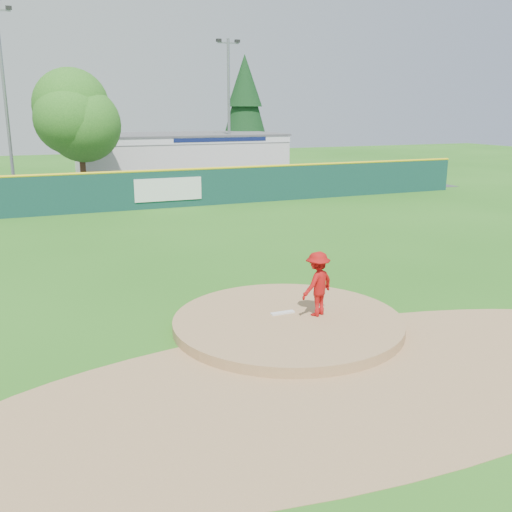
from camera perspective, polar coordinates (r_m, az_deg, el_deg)
name	(u,v)px	position (r m, az deg, el deg)	size (l,w,h in m)	color
ground	(288,327)	(13.83, 3.19, -7.14)	(120.00, 120.00, 0.00)	#286B19
pitchers_mound	(288,327)	(13.83, 3.19, -7.14)	(5.50, 5.50, 0.50)	#9E774C
pitching_rubber	(283,313)	(13.99, 2.67, -5.70)	(0.60, 0.15, 0.04)	white
infield_dirt_arc	(355,380)	(11.44, 9.83, -12.14)	(15.40, 15.40, 0.01)	#9E774C
parking_lot	(113,188)	(39.31, -14.15, 6.57)	(44.00, 16.00, 0.02)	#38383A
pitcher	(317,284)	(13.74, 6.17, -2.78)	(1.02, 0.58, 1.57)	#A50E0E
van	(168,184)	(34.94, -8.83, 7.15)	(2.46, 5.35, 1.49)	silver
pool_building_grp	(180,155)	(45.22, -7.62, 9.96)	(15.20, 8.20, 3.31)	silver
fence_banners	(26,197)	(29.78, -22.04, 5.50)	(17.65, 0.04, 1.20)	#550C12
outfield_fence	(138,189)	(30.37, -11.68, 6.57)	(40.00, 0.14, 2.07)	#123A35
deciduous_tree	(79,119)	(36.76, -17.26, 12.97)	(5.60, 5.60, 7.36)	#382314
conifer_tree	(245,104)	(51.09, -1.12, 14.93)	(4.40, 4.40, 9.50)	#382314
light_pole_left	(5,93)	(38.59, -23.84, 14.68)	(1.75, 0.25, 11.00)	gray
light_pole_right	(229,103)	(43.13, -2.74, 15.02)	(1.75, 0.25, 10.00)	gray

